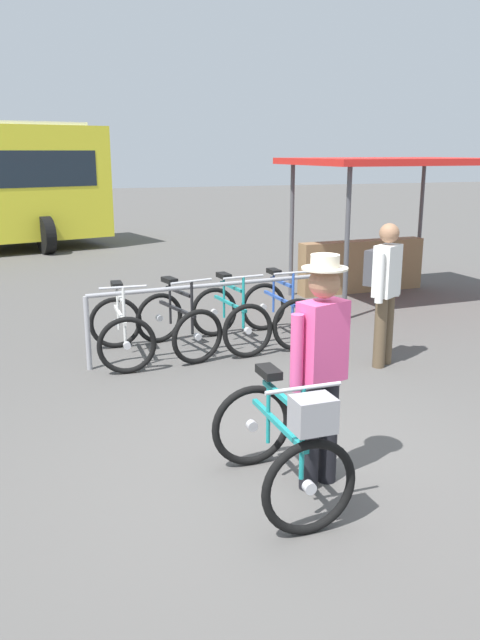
# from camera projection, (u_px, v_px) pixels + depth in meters

# --- Properties ---
(ground_plane) EXTENTS (80.00, 80.00, 0.00)m
(ground_plane) POSITION_uv_depth(u_px,v_px,m) (295.00, 472.00, 4.99)
(ground_plane) COLOR #514F4C
(bike_rack_rail) EXTENTS (3.20, 0.35, 0.88)m
(bike_rack_rail) POSITION_uv_depth(u_px,v_px,m) (217.00, 300.00, 7.81)
(bike_rack_rail) COLOR #99999E
(bike_rack_rail) RESTS_ON ground
(racked_bike_white) EXTENTS (0.69, 1.12, 0.97)m
(racked_bike_white) POSITION_uv_depth(u_px,v_px,m) (121.00, 330.00, 7.58)
(racked_bike_white) COLOR black
(racked_bike_white) RESTS_ON ground
(racked_bike_black) EXTENTS (0.90, 1.24, 0.98)m
(racked_bike_black) POSITION_uv_depth(u_px,v_px,m) (177.00, 324.00, 7.86)
(racked_bike_black) COLOR black
(racked_bike_black) RESTS_ON ground
(racked_bike_teal) EXTENTS (0.78, 1.17, 0.97)m
(racked_bike_teal) POSITION_uv_depth(u_px,v_px,m) (230.00, 318.00, 8.14)
(racked_bike_teal) COLOR black
(racked_bike_teal) RESTS_ON ground
(racked_bike_blue) EXTENTS (0.71, 1.13, 0.97)m
(racked_bike_blue) POSITION_uv_depth(u_px,v_px,m) (279.00, 312.00, 8.42)
(racked_bike_blue) COLOR black
(racked_bike_blue) RESTS_ON ground
(featured_bicycle) EXTENTS (0.68, 1.18, 0.97)m
(featured_bicycle) POSITION_uv_depth(u_px,v_px,m) (283.00, 444.00, 4.47)
(featured_bicycle) COLOR black
(featured_bicycle) RESTS_ON ground
(person_with_featured_bike) EXTENTS (0.51, 0.32, 1.72)m
(person_with_featured_bike) POSITION_uv_depth(u_px,v_px,m) (321.00, 363.00, 4.58)
(person_with_featured_bike) COLOR black
(person_with_featured_bike) RESTS_ON ground
(pedestrian_with_backpack) EXTENTS (0.47, 0.45, 1.64)m
(pedestrian_with_backpack) POSITION_uv_depth(u_px,v_px,m) (385.00, 286.00, 7.27)
(pedestrian_with_backpack) COLOR brown
(pedestrian_with_backpack) RESTS_ON ground
(market_stall) EXTENTS (3.20, 2.43, 2.30)m
(market_stall) POSITION_uv_depth(u_px,v_px,m) (377.00, 214.00, 10.73)
(market_stall) COLOR #4C4C51
(market_stall) RESTS_ON ground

